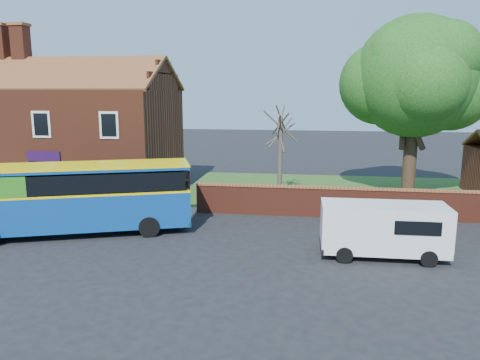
# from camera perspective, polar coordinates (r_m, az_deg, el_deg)

# --- Properties ---
(ground) EXTENTS (120.00, 120.00, 0.00)m
(ground) POSITION_cam_1_polar(r_m,az_deg,el_deg) (19.77, -15.71, -8.71)
(ground) COLOR black
(ground) RESTS_ON ground
(pavement) EXTENTS (18.00, 3.50, 0.12)m
(pavement) POSITION_cam_1_polar(r_m,az_deg,el_deg) (27.86, -24.19, -3.42)
(pavement) COLOR gray
(pavement) RESTS_ON ground
(kerb) EXTENTS (18.00, 0.15, 0.14)m
(kerb) POSITION_cam_1_polar(r_m,az_deg,el_deg) (26.45, -26.20, -4.29)
(kerb) COLOR slate
(kerb) RESTS_ON ground
(grass_strip) EXTENTS (26.00, 12.00, 0.04)m
(grass_strip) POSITION_cam_1_polar(r_m,az_deg,el_deg) (31.09, 17.67, -1.62)
(grass_strip) COLOR #426B28
(grass_strip) RESTS_ON ground
(shop_building) EXTENTS (12.30, 8.13, 10.50)m
(shop_building) POSITION_cam_1_polar(r_m,az_deg,el_deg) (32.23, -19.26, 4.83)
(shop_building) COLOR brown
(shop_building) RESTS_ON ground
(boundary_wall) EXTENTS (22.00, 0.38, 1.60)m
(boundary_wall) POSITION_cam_1_polar(r_m,az_deg,el_deg) (25.17, 19.95, -2.81)
(boundary_wall) COLOR maroon
(boundary_wall) RESTS_ON ground
(bus) EXTENTS (10.71, 5.99, 3.18)m
(bus) POSITION_cam_1_polar(r_m,az_deg,el_deg) (22.60, -20.49, -1.78)
(bus) COLOR #0D4394
(bus) RESTS_ON ground
(van_near) EXTENTS (4.86, 2.08, 2.12)m
(van_near) POSITION_cam_1_polar(r_m,az_deg,el_deg) (19.28, 17.13, -5.58)
(van_near) COLOR white
(van_near) RESTS_ON ground
(large_tree) EXTENTS (8.78, 6.95, 10.71)m
(large_tree) POSITION_cam_1_polar(r_m,az_deg,el_deg) (29.36, 20.66, 11.24)
(large_tree) COLOR black
(large_tree) RESTS_ON ground
(bare_tree) EXTENTS (2.00, 2.38, 5.34)m
(bare_tree) POSITION_cam_1_polar(r_m,az_deg,el_deg) (28.11, 4.91, 3.20)
(bare_tree) COLOR #4C4238
(bare_tree) RESTS_ON ground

